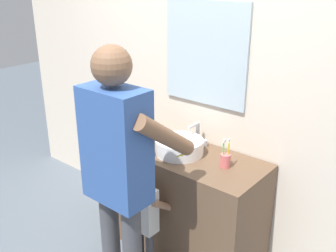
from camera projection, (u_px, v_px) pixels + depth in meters
The scene contains 8 objects.
back_wall at pixel (208, 75), 2.91m from camera, with size 4.40×0.10×2.70m.
vanity_cabinet at pixel (180, 201), 3.03m from camera, with size 1.28×0.54×0.83m, color brown.
sink_basin at pixel (179, 146), 2.84m from camera, with size 0.35×0.35×0.11m.
faucet at pixel (197, 134), 2.99m from camera, with size 0.18×0.14×0.18m.
toothbrush_cup at pixel (225, 160), 2.64m from camera, with size 0.07×0.07×0.21m.
soap_bottle at pixel (148, 133), 3.06m from camera, with size 0.06×0.06×0.16m.
child_toddler at pixel (145, 215), 2.71m from camera, with size 0.25×0.26×0.83m.
adult_parent at pixel (119, 162), 2.29m from camera, with size 0.53×0.56×1.72m.
Camera 1 is at (1.60, -1.76, 2.07)m, focal length 41.73 mm.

